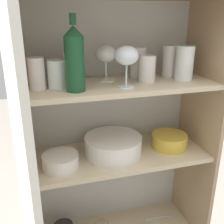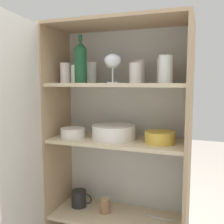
% 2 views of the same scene
% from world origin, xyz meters
% --- Properties ---
extents(cupboard_back_panel, '(0.81, 0.02, 1.44)m').
position_xyz_m(cupboard_back_panel, '(0.00, 0.32, 0.72)').
color(cupboard_back_panel, silver).
rests_on(cupboard_back_panel, ground_plane).
extents(cupboard_side_left, '(0.02, 0.35, 1.44)m').
position_xyz_m(cupboard_side_left, '(-0.39, 0.16, 0.72)').
color(cupboard_side_left, tan).
rests_on(cupboard_side_left, ground_plane).
extents(cupboard_side_right, '(0.02, 0.35, 1.44)m').
position_xyz_m(cupboard_side_right, '(0.39, 0.16, 0.72)').
color(cupboard_side_right, tan).
rests_on(cupboard_side_right, ground_plane).
extents(cupboard_top_panel, '(0.81, 0.35, 0.02)m').
position_xyz_m(cupboard_top_panel, '(0.00, 0.16, 1.45)').
color(cupboard_top_panel, tan).
rests_on(cupboard_top_panel, cupboard_side_left).
extents(shelf_board_lower, '(0.77, 0.31, 0.02)m').
position_xyz_m(shelf_board_lower, '(0.00, 0.16, 0.33)').
color(shelf_board_lower, beige).
extents(shelf_board_middle, '(0.77, 0.31, 0.02)m').
position_xyz_m(shelf_board_middle, '(0.00, 0.16, 0.80)').
color(shelf_board_middle, beige).
extents(shelf_board_upper, '(0.77, 0.31, 0.02)m').
position_xyz_m(shelf_board_upper, '(0.00, 0.16, 1.12)').
color(shelf_board_upper, beige).
extents(cupboard_door, '(0.08, 0.40, 1.44)m').
position_xyz_m(cupboard_door, '(-0.37, -0.22, 0.72)').
color(cupboard_door, silver).
rests_on(cupboard_door, ground_plane).
extents(tumbler_glass_0, '(0.07, 0.07, 0.11)m').
position_xyz_m(tumbler_glass_0, '(0.11, 0.14, 1.18)').
color(tumbler_glass_0, silver).
rests_on(tumbler_glass_0, shelf_board_upper).
extents(tumbler_glass_1, '(0.08, 0.08, 0.10)m').
position_xyz_m(tumbler_glass_1, '(-0.24, 0.14, 1.18)').
color(tumbler_glass_1, white).
rests_on(tumbler_glass_1, shelf_board_upper).
extents(tumbler_glass_2, '(0.07, 0.07, 0.13)m').
position_xyz_m(tumbler_glass_2, '(0.11, 0.23, 1.19)').
color(tumbler_glass_2, silver).
rests_on(tumbler_glass_2, shelf_board_upper).
extents(tumbler_glass_3, '(0.06, 0.06, 0.14)m').
position_xyz_m(tumbler_glass_3, '(0.24, 0.20, 1.20)').
color(tumbler_glass_3, silver).
rests_on(tumbler_glass_3, shelf_board_upper).
extents(tumbler_glass_4, '(0.07, 0.07, 0.14)m').
position_xyz_m(tumbler_glass_4, '(0.27, 0.12, 1.20)').
color(tumbler_glass_4, white).
rests_on(tumbler_glass_4, shelf_board_upper).
extents(tumbler_glass_5, '(0.06, 0.06, 0.12)m').
position_xyz_m(tumbler_glass_5, '(-0.32, 0.13, 1.19)').
color(tumbler_glass_5, silver).
rests_on(tumbler_glass_5, shelf_board_upper).
extents(tumbler_glass_6, '(0.07, 0.07, 0.12)m').
position_xyz_m(tumbler_glass_6, '(-0.19, 0.20, 1.19)').
color(tumbler_glass_6, white).
rests_on(tumbler_glass_6, shelf_board_upper).
extents(wine_glass_0, '(0.08, 0.08, 0.15)m').
position_xyz_m(wine_glass_0, '(-0.04, 0.20, 1.23)').
color(wine_glass_0, white).
rests_on(wine_glass_0, shelf_board_upper).
extents(wine_glass_1, '(0.09, 0.09, 0.15)m').
position_xyz_m(wine_glass_1, '(-0.00, 0.07, 1.24)').
color(wine_glass_1, white).
rests_on(wine_glass_1, shelf_board_upper).
extents(wine_bottle, '(0.07, 0.07, 0.26)m').
position_xyz_m(wine_bottle, '(-0.19, 0.07, 1.24)').
color(wine_bottle, '#194728').
rests_on(wine_bottle, shelf_board_upper).
extents(plate_stack_white, '(0.25, 0.25, 0.08)m').
position_xyz_m(plate_stack_white, '(-0.02, 0.16, 0.85)').
color(plate_stack_white, white).
rests_on(plate_stack_white, shelf_board_middle).
extents(mixing_bowl_large, '(0.16, 0.16, 0.06)m').
position_xyz_m(mixing_bowl_large, '(0.24, 0.15, 0.84)').
color(mixing_bowl_large, gold).
rests_on(mixing_bowl_large, shelf_board_middle).
extents(serving_bowl_small, '(0.15, 0.15, 0.06)m').
position_xyz_m(serving_bowl_small, '(-0.26, 0.11, 0.84)').
color(serving_bowl_small, silver).
rests_on(serving_bowl_small, shelf_board_middle).
extents(coffee_mug_primary, '(0.14, 0.09, 0.10)m').
position_xyz_m(coffee_mug_primary, '(-0.26, 0.18, 0.40)').
color(coffee_mug_primary, black).
rests_on(coffee_mug_primary, shelf_board_lower).
extents(storage_jar, '(0.07, 0.07, 0.09)m').
position_xyz_m(storage_jar, '(-0.08, 0.16, 0.39)').
color(storage_jar, '#99704C').
rests_on(storage_jar, shelf_board_lower).
extents(serving_spoon, '(0.16, 0.03, 0.01)m').
position_xyz_m(serving_spoon, '(0.26, 0.20, 0.35)').
color(serving_spoon, silver).
rests_on(serving_spoon, shelf_board_lower).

